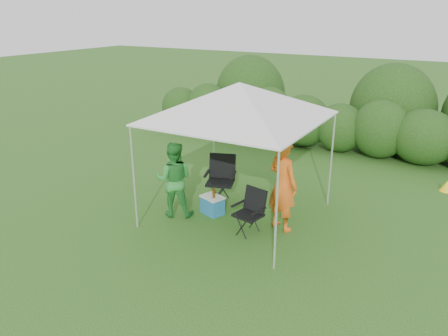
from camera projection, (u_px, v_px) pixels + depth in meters
The scene contains 9 objects.
ground at pixel (226, 224), 8.95m from camera, with size 70.00×70.00×0.00m, color #346620.
hedge at pixel (326, 124), 13.49m from camera, with size 12.24×1.53×1.80m.
canopy at pixel (239, 101), 8.51m from camera, with size 3.10×3.10×2.83m.
chair_right at pixel (251, 208), 8.47m from camera, with size 0.63×0.59×0.89m.
chair_left at pixel (221, 175), 9.88m from camera, with size 0.79×0.76×1.07m.
man at pixel (283, 185), 8.49m from camera, with size 0.68×0.45×1.86m, color orange.
woman at pixel (174, 180), 9.10m from camera, with size 0.78×0.61×1.61m, color green.
cooler at pixel (212, 205), 9.35m from camera, with size 0.56×0.48×0.40m.
bottle at pixel (214, 192), 9.18m from camera, with size 0.06×0.06×0.23m, color #592D0C.
Camera 1 is at (3.95, -6.97, 4.14)m, focal length 35.00 mm.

